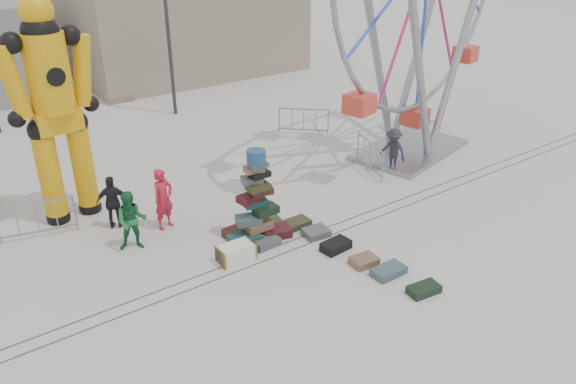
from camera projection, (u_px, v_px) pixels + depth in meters
ground at (289, 267)px, 14.38m from camera, size 90.00×90.00×0.00m
track_line_near at (276, 256)px, 14.81m from camera, size 40.00×0.04×0.01m
track_line_far at (268, 250)px, 15.11m from camera, size 40.00×0.04×0.01m
building_right at (183, 25)px, 31.48m from camera, size 12.00×8.00×5.00m
lamp_post_right at (168, 11)px, 23.46m from camera, size 1.41×0.25×8.00m
suitcase_tower at (257, 214)px, 15.40m from camera, size 1.90×1.63×2.62m
crash_test_dummy at (54, 104)px, 15.28m from camera, size 2.62×1.15×6.57m
steamer_trunk at (236, 253)px, 14.57m from camera, size 0.96×0.57×0.44m
row_case_0 at (296, 223)px, 16.20m from camera, size 0.80×0.52×0.19m
row_case_1 at (316, 232)px, 15.75m from camera, size 0.75×0.65×0.19m
row_case_2 at (336, 246)px, 15.07m from camera, size 0.84×0.55×0.24m
row_case_3 at (364, 261)px, 14.45m from camera, size 0.72×0.57×0.20m
row_case_4 at (389, 271)px, 14.04m from camera, size 0.87×0.51×0.20m
row_case_5 at (424, 289)px, 13.36m from camera, size 0.83×0.54×0.19m
barricade_dummy_c at (37, 220)px, 15.47m from camera, size 1.97×0.55×1.10m
barricade_wheel_front at (370, 156)px, 19.51m from camera, size 0.71×1.93×1.10m
barricade_wheel_back at (304, 121)px, 22.84m from camera, size 1.55×1.41×1.10m
pedestrian_red at (163, 199)px, 15.81m from camera, size 0.76×0.62×1.81m
pedestrian_green at (132, 221)px, 14.83m from camera, size 1.01×0.92×1.67m
pedestrian_black at (113, 202)px, 15.86m from camera, size 1.01×0.78×1.60m
pedestrian_grey at (393, 150)px, 19.39m from camera, size 0.73×1.09×1.57m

